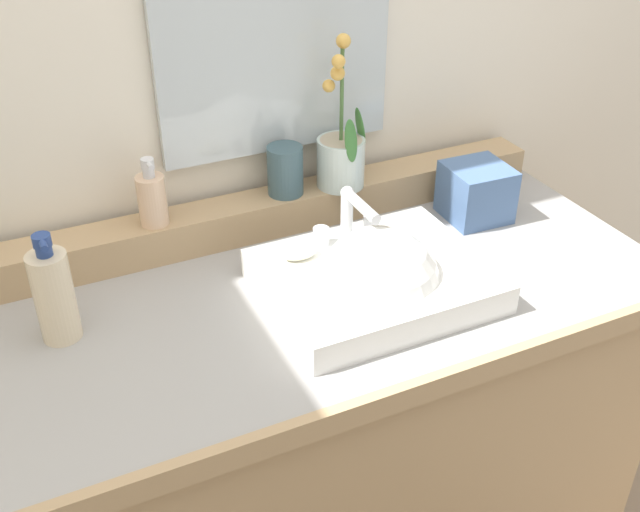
# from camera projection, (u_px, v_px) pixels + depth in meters

# --- Properties ---
(wall_back) EXTENTS (3.42, 0.20, 2.59)m
(wall_back) POSITION_uv_depth(u_px,v_px,m) (198.00, 5.00, 1.51)
(wall_back) COLOR silver
(wall_back) RESTS_ON ground
(vanity_cabinet) EXTENTS (1.49, 0.63, 0.86)m
(vanity_cabinet) POSITION_uv_depth(u_px,v_px,m) (291.00, 458.00, 1.66)
(vanity_cabinet) COLOR tan
(vanity_cabinet) RESTS_ON ground
(back_ledge) EXTENTS (1.40, 0.09, 0.08)m
(back_ledge) POSITION_uv_depth(u_px,v_px,m) (238.00, 220.00, 1.60)
(back_ledge) COLOR tan
(back_ledge) RESTS_ON vanity_cabinet
(sink_basin) EXTENTS (0.41, 0.33, 0.27)m
(sink_basin) POSITION_uv_depth(u_px,v_px,m) (377.00, 284.00, 1.42)
(sink_basin) COLOR white
(sink_basin) RESTS_ON vanity_cabinet
(soap_bar) EXTENTS (0.07, 0.04, 0.02)m
(soap_bar) POSITION_uv_depth(u_px,v_px,m) (300.00, 252.00, 1.43)
(soap_bar) COLOR beige
(soap_bar) RESTS_ON sink_basin
(potted_plant) EXTENTS (0.12, 0.11, 0.33)m
(potted_plant) POSITION_uv_depth(u_px,v_px,m) (341.00, 153.00, 1.61)
(potted_plant) COLOR silver
(potted_plant) RESTS_ON back_ledge
(soap_dispenser) EXTENTS (0.06, 0.06, 0.14)m
(soap_dispenser) POSITION_uv_depth(u_px,v_px,m) (152.00, 198.00, 1.48)
(soap_dispenser) COLOR beige
(soap_dispenser) RESTS_ON back_ledge
(tumbler_cup) EXTENTS (0.07, 0.07, 0.11)m
(tumbler_cup) POSITION_uv_depth(u_px,v_px,m) (285.00, 170.00, 1.59)
(tumbler_cup) COLOR #3A545D
(tumbler_cup) RESTS_ON back_ledge
(lotion_bottle) EXTENTS (0.07, 0.07, 0.20)m
(lotion_bottle) POSITION_uv_depth(u_px,v_px,m) (54.00, 295.00, 1.28)
(lotion_bottle) COLOR beige
(lotion_bottle) RESTS_ON vanity_cabinet
(tissue_box) EXTENTS (0.14, 0.14, 0.12)m
(tissue_box) POSITION_uv_depth(u_px,v_px,m) (476.00, 192.00, 1.66)
(tissue_box) COLOR #4A6998
(tissue_box) RESTS_ON vanity_cabinet
(mirror) EXTENTS (0.50, 0.02, 0.54)m
(mirror) POSITION_uv_depth(u_px,v_px,m) (275.00, 20.00, 1.48)
(mirror) COLOR silver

